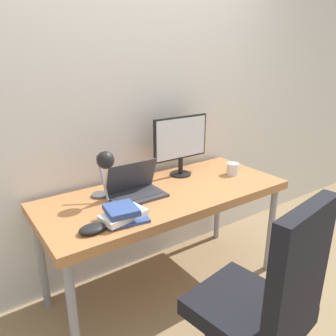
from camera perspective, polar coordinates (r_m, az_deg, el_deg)
The scene contains 11 objects.
ground_plane at distance 2.43m, azimuth 4.94°, elevation -24.04°, with size 12.00×12.00×0.00m, color #937A56.
wall_back at distance 2.45m, azimuth -6.21°, elevation 10.63°, with size 8.00×0.05×2.60m.
desk at distance 2.26m, azimuth -0.41°, elevation -5.57°, with size 1.71×0.72×0.77m.
laptop at distance 2.16m, azimuth -5.66°, elevation -3.72°, with size 0.35×0.23×0.23m.
monitor at distance 2.47m, azimuth 2.22°, elevation 4.66°, with size 0.47×0.16×0.45m.
desk_lamp at distance 2.03m, azimuth -10.99°, elevation 0.44°, with size 0.11×0.23×0.34m.
office_chair at distance 1.67m, azimuth 16.82°, elevation -21.15°, with size 0.63×0.63×1.11m.
book_stack at distance 1.86m, azimuth -7.79°, elevation -7.98°, with size 0.28×0.22×0.09m.
tv_remote at distance 1.97m, azimuth -5.01°, elevation -7.28°, with size 0.10×0.13×0.02m.
mug at distance 2.59m, azimuth 11.23°, elevation -0.13°, with size 0.13×0.09×0.09m.
game_controller at distance 1.79m, azimuth -13.02°, elevation -10.24°, with size 0.15×0.10×0.04m.
Camera 1 is at (-1.17, -1.33, 1.66)m, focal length 35.00 mm.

